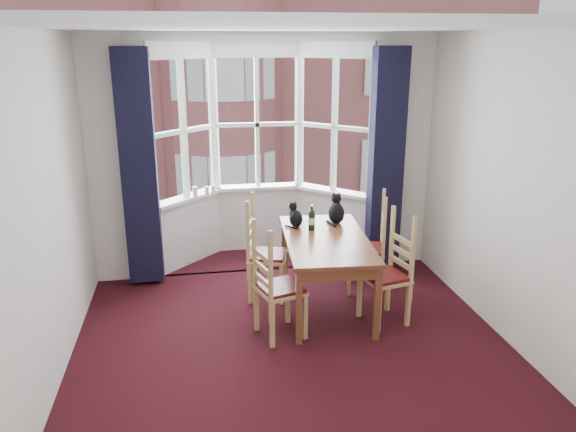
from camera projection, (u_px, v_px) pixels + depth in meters
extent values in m
plane|color=black|center=(301.00, 368.00, 4.85)|extent=(4.50, 4.50, 0.00)
plane|color=white|center=(303.00, 27.00, 4.01)|extent=(4.50, 4.50, 0.00)
plane|color=silver|center=(34.00, 227.00, 4.11)|extent=(0.00, 4.50, 4.50)
plane|color=silver|center=(533.00, 202.00, 4.75)|extent=(0.00, 4.50, 4.50)
plane|color=silver|center=(406.00, 373.00, 2.32)|extent=(4.00, 0.00, 4.00)
cube|color=silver|center=(119.00, 162.00, 6.28)|extent=(0.70, 0.12, 2.80)
cube|color=silver|center=(399.00, 153.00, 6.81)|extent=(0.70, 0.12, 2.80)
cube|color=black|center=(139.00, 169.00, 6.16)|extent=(0.38, 0.22, 2.60)
cube|color=black|center=(386.00, 160.00, 6.62)|extent=(0.38, 0.22, 2.60)
cube|color=brown|center=(326.00, 239.00, 5.75)|extent=(0.94, 1.61, 0.04)
cube|color=brown|center=(299.00, 308.00, 5.14)|extent=(0.06, 0.06, 0.74)
cube|color=brown|center=(284.00, 251.00, 6.52)|extent=(0.06, 0.06, 0.74)
cube|color=brown|center=(377.00, 304.00, 5.21)|extent=(0.06, 0.06, 0.74)
cube|color=brown|center=(346.00, 249.00, 6.59)|extent=(0.06, 0.06, 0.74)
cube|color=tan|center=(280.00, 289.00, 5.27)|extent=(0.50, 0.52, 0.06)
cube|color=#4F0E0D|center=(280.00, 287.00, 5.26)|extent=(0.45, 0.47, 0.03)
cube|color=tan|center=(267.00, 256.00, 6.07)|extent=(0.49, 0.51, 0.06)
cube|color=#4F0E0D|center=(267.00, 254.00, 6.06)|extent=(0.45, 0.46, 0.03)
cube|color=tan|center=(385.00, 277.00, 5.52)|extent=(0.49, 0.50, 0.06)
cube|color=#4F0E0D|center=(385.00, 276.00, 5.52)|extent=(0.44, 0.45, 0.03)
cube|color=tan|center=(366.00, 250.00, 6.24)|extent=(0.50, 0.52, 0.06)
cube|color=#4F0E0D|center=(366.00, 248.00, 6.24)|extent=(0.45, 0.47, 0.03)
ellipsoid|color=black|center=(296.00, 219.00, 6.06)|extent=(0.19, 0.22, 0.19)
sphere|color=black|center=(293.00, 207.00, 6.08)|extent=(0.11, 0.11, 0.09)
cone|color=black|center=(291.00, 203.00, 6.05)|extent=(0.04, 0.04, 0.04)
cone|color=black|center=(295.00, 203.00, 6.08)|extent=(0.04, 0.04, 0.04)
ellipsoid|color=black|center=(336.00, 213.00, 6.17)|extent=(0.22, 0.26, 0.23)
sphere|color=black|center=(336.00, 199.00, 6.21)|extent=(0.13, 0.13, 0.11)
cone|color=black|center=(334.00, 194.00, 6.19)|extent=(0.05, 0.05, 0.05)
cone|color=black|center=(339.00, 194.00, 6.19)|extent=(0.05, 0.05, 0.05)
cylinder|color=black|center=(312.00, 221.00, 5.95)|extent=(0.07, 0.07, 0.20)
sphere|color=black|center=(312.00, 213.00, 5.92)|extent=(0.06, 0.06, 0.06)
cylinder|color=black|center=(312.00, 209.00, 5.91)|extent=(0.03, 0.03, 0.08)
cylinder|color=gold|center=(312.00, 206.00, 5.90)|extent=(0.03, 0.03, 0.02)
cylinder|color=silver|center=(312.00, 221.00, 5.94)|extent=(0.07, 0.07, 0.07)
cylinder|color=white|center=(195.00, 192.00, 6.88)|extent=(0.06, 0.06, 0.12)
cylinder|color=white|center=(207.00, 191.00, 6.94)|extent=(0.06, 0.06, 0.11)
cylinder|color=white|center=(213.00, 190.00, 6.97)|extent=(0.05, 0.05, 0.11)
plane|color=#333335|center=(207.00, 178.00, 36.97)|extent=(80.00, 80.00, 0.00)
cube|color=#A55855|center=(216.00, 95.00, 17.95)|extent=(18.00, 6.00, 14.00)
cylinder|color=#A55855|center=(222.00, 106.00, 15.13)|extent=(3.20, 3.20, 14.00)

